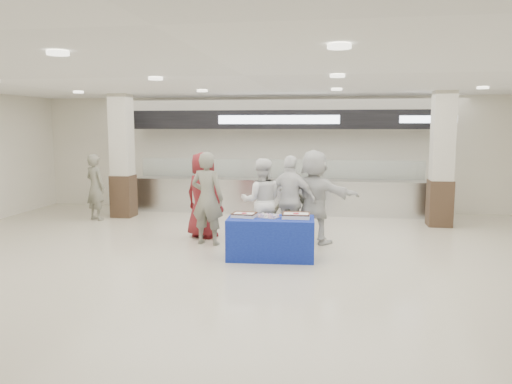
% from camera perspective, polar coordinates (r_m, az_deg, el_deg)
% --- Properties ---
extents(ground, '(14.00, 14.00, 0.00)m').
position_cam_1_polar(ground, '(8.61, -1.32, -8.55)').
color(ground, beige).
rests_on(ground, ground).
extents(serving_line, '(8.70, 0.85, 2.80)m').
position_cam_1_polar(serving_line, '(13.67, 2.68, 2.41)').
color(serving_line, silver).
rests_on(serving_line, ground).
extents(column_left, '(0.55, 0.55, 3.20)m').
position_cam_1_polar(column_left, '(13.52, -15.04, 3.68)').
color(column_left, '#362518').
rests_on(column_left, ground).
extents(column_right, '(0.55, 0.55, 3.20)m').
position_cam_1_polar(column_right, '(12.62, 20.45, 3.20)').
color(column_right, '#362518').
rests_on(column_right, ground).
extents(display_table, '(1.59, 0.87, 0.75)m').
position_cam_1_polar(display_table, '(9.05, 1.70, -5.29)').
color(display_table, '#162C98').
rests_on(display_table, ground).
extents(sheet_cake_left, '(0.45, 0.37, 0.09)m').
position_cam_1_polar(sheet_cake_left, '(9.04, -1.35, -2.59)').
color(sheet_cake_left, white).
rests_on(sheet_cake_left, display_table).
extents(sheet_cake_right, '(0.49, 0.39, 0.10)m').
position_cam_1_polar(sheet_cake_right, '(8.97, 4.60, -2.66)').
color(sheet_cake_right, white).
rests_on(sheet_cake_right, display_table).
extents(cupcake_tray, '(0.45, 0.39, 0.06)m').
position_cam_1_polar(cupcake_tray, '(8.99, 1.43, -2.74)').
color(cupcake_tray, '#B4B4B9').
rests_on(cupcake_tray, display_table).
extents(civilian_maroon, '(1.06, 0.90, 1.84)m').
position_cam_1_polar(civilian_maroon, '(10.72, -6.05, -0.36)').
color(civilian_maroon, maroon).
rests_on(civilian_maroon, ground).
extents(soldier_a, '(0.76, 0.58, 1.88)m').
position_cam_1_polar(soldier_a, '(10.07, -5.58, -0.73)').
color(soldier_a, slate).
rests_on(soldier_a, ground).
extents(chef_tall, '(0.95, 0.80, 1.74)m').
position_cam_1_polar(chef_tall, '(10.14, 0.63, -1.05)').
color(chef_tall, white).
rests_on(chef_tall, ground).
extents(chef_short, '(1.13, 0.71, 1.80)m').
position_cam_1_polar(chef_short, '(10.16, 4.00, -0.88)').
color(chef_short, white).
rests_on(chef_short, ground).
extents(soldier_b, '(0.93, 0.55, 1.43)m').
position_cam_1_polar(soldier_b, '(10.50, 4.23, -1.63)').
color(soldier_b, slate).
rests_on(soldier_b, ground).
extents(civilian_white, '(1.86, 1.22, 1.92)m').
position_cam_1_polar(civilian_white, '(10.22, 6.70, -0.53)').
color(civilian_white, silver).
rests_on(civilian_white, ground).
extents(soldier_bg, '(0.73, 0.64, 1.68)m').
position_cam_1_polar(soldier_bg, '(13.31, -17.87, 0.54)').
color(soldier_bg, slate).
rests_on(soldier_bg, ground).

